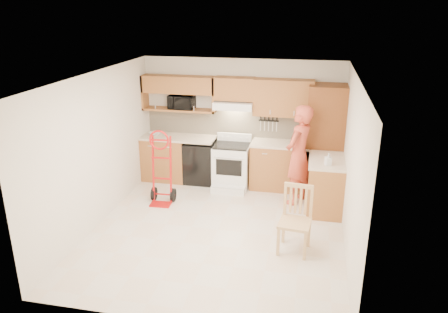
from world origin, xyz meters
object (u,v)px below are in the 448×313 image
(microwave, at_px, (182,102))
(person, at_px, (299,155))
(hand_truck, at_px, (161,171))
(dining_chair, at_px, (295,221))
(range, at_px, (231,163))

(microwave, xyz_separation_m, person, (2.40, -0.74, -0.71))
(hand_truck, distance_m, dining_chair, 2.75)
(person, height_order, hand_truck, person)
(range, xyz_separation_m, hand_truck, (-1.11, -0.98, 0.11))
(range, xyz_separation_m, dining_chair, (1.37, -2.16, -0.01))
(hand_truck, relative_size, dining_chair, 1.26)
(person, bearing_deg, hand_truck, -52.56)
(hand_truck, xyz_separation_m, dining_chair, (2.48, -1.17, -0.13))
(microwave, xyz_separation_m, dining_chair, (2.45, -2.47, -1.13))
(microwave, relative_size, hand_truck, 0.40)
(microwave, distance_m, hand_truck, 1.64)
(range, bearing_deg, person, -17.61)
(range, distance_m, dining_chair, 2.55)
(hand_truck, bearing_deg, microwave, 85.88)
(microwave, height_order, dining_chair, microwave)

